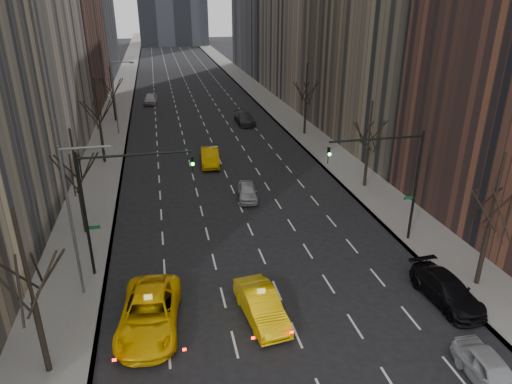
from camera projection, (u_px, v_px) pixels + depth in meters
sidewalk_left at (121, 96)px, 80.51m from camera, size 4.50×320.00×0.15m
sidewalk_right at (256, 91)px, 85.29m from camera, size 4.50×320.00×0.15m
tree_lw_a at (34, 304)px, 19.74m from camera, size 3.36×3.50×8.28m
tree_lw_b at (79, 187)px, 32.39m from camera, size 3.36×3.50×7.82m
tree_lw_c at (100, 126)px, 46.65m from camera, size 3.36×3.50×8.74m
tree_lw_d at (113, 96)px, 63.01m from camera, size 3.36×3.50×7.36m
tree_rw_a at (489, 228)px, 26.23m from camera, size 3.36×3.50×8.28m
tree_rw_b at (368, 148)px, 40.67m from camera, size 3.36×3.50×7.82m
tree_rw_c at (306, 103)px, 56.72m from camera, size 3.36×3.50×8.74m
traffic_mast_left at (112, 193)px, 26.86m from camera, size 6.69×0.39×8.00m
traffic_mast_right at (395, 170)px, 30.42m from camera, size 6.69×0.39×8.00m
streetlight_near at (76, 208)px, 24.68m from camera, size 2.83×0.22×9.00m
streetlight_far at (117, 90)px, 56.14m from camera, size 2.83×0.22×9.00m
taxi_suv at (149, 313)px, 23.82m from camera, size 3.69×6.77×1.80m
taxi_sedan at (261, 305)px, 24.57m from camera, size 2.34×5.14×1.63m
silver_sedan_ahead at (247, 191)px, 39.38m from camera, size 2.12×4.19×1.37m
parked_suv_black at (447, 290)px, 25.97m from camera, size 2.45×5.35×1.52m
parked_sedan_silver at (491, 372)px, 20.30m from camera, size 1.89×4.31×1.44m
far_taxi at (210, 157)px, 47.43m from camera, size 2.20×5.26×1.69m
far_suv_grey at (245, 118)px, 62.82m from camera, size 2.42×5.47×1.56m
far_car_white at (151, 99)px, 74.73m from camera, size 2.35×5.02×1.66m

